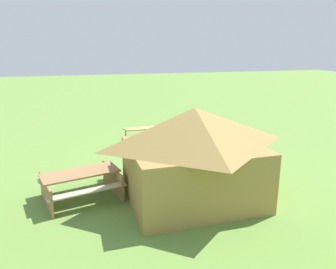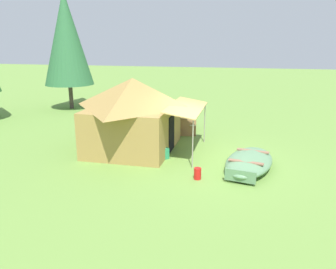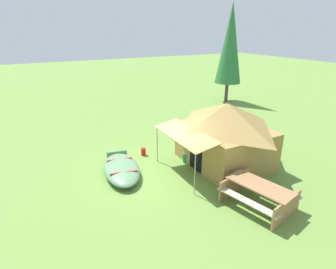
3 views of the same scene
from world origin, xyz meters
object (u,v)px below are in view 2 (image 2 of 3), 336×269
canvas_cabin_tent (134,113)px  picnic_table (177,119)px  pine_tree_back_right (66,38)px  beached_rowboat (249,162)px  cooler_box (160,152)px  fuel_can (198,174)px

canvas_cabin_tent → picnic_table: 3.08m
canvas_cabin_tent → pine_tree_back_right: (6.24, 5.86, 2.54)m
beached_rowboat → cooler_box: size_ratio=5.31×
cooler_box → pine_tree_back_right: bearing=45.1°
beached_rowboat → pine_tree_back_right: bearing=53.3°
beached_rowboat → fuel_can: beached_rowboat is taller
cooler_box → pine_tree_back_right: (6.96, 6.98, 3.64)m
picnic_table → fuel_can: picnic_table is taller
canvas_cabin_tent → cooler_box: size_ratio=7.05×
cooler_box → fuel_can: bearing=-135.4°
canvas_cabin_tent → fuel_can: size_ratio=12.02×
fuel_can → pine_tree_back_right: size_ratio=0.05×
picnic_table → pine_tree_back_right: bearing=63.3°
picnic_table → cooler_box: size_ratio=4.16×
canvas_cabin_tent → fuel_can: canvas_cabin_tent is taller
canvas_cabin_tent → cooler_box: (-0.71, -1.12, -1.11)m
pine_tree_back_right → beached_rowboat: bearing=-126.7°
cooler_box → picnic_table: bearing=3.0°
picnic_table → fuel_can: size_ratio=7.08×
cooler_box → pine_tree_back_right: 10.51m
cooler_box → fuel_can: 2.07m
beached_rowboat → picnic_table: size_ratio=1.28×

